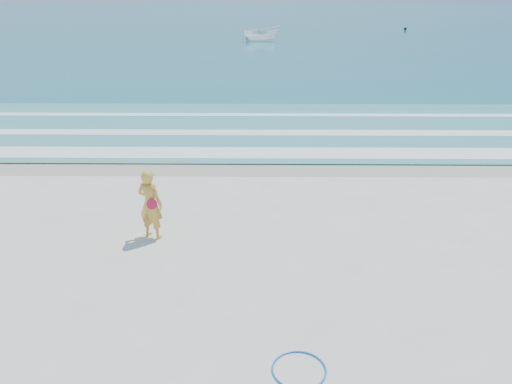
{
  "coord_description": "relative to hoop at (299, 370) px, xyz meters",
  "views": [
    {
      "loc": [
        0.65,
        -8.22,
        6.06
      ],
      "look_at": [
        0.52,
        4.0,
        1.0
      ],
      "focal_mm": 35.0,
      "sensor_mm": 36.0,
      "label": 1
    }
  ],
  "objects": [
    {
      "name": "buoy",
      "position": [
        20.49,
        70.38,
        0.24
      ],
      "size": [
        0.42,
        0.42,
        0.42
      ],
      "primitive_type": "sphere",
      "color": "black",
      "rests_on": "ocean"
    },
    {
      "name": "ground",
      "position": [
        -1.31,
        1.53,
        -0.02
      ],
      "size": [
        400.0,
        400.0,
        0.0
      ],
      "primitive_type": "plane",
      "color": "silver",
      "rests_on": "ground"
    },
    {
      "name": "foam_far",
      "position": [
        -1.31,
        18.03,
        0.04
      ],
      "size": [
        400.0,
        0.6,
        0.01
      ],
      "primitive_type": "cube",
      "color": "white",
      "rests_on": "shallow"
    },
    {
      "name": "shallow",
      "position": [
        -1.31,
        15.53,
        0.03
      ],
      "size": [
        400.0,
        10.0,
        0.01
      ],
      "primitive_type": "cube",
      "color": "#59B7AD",
      "rests_on": "ocean"
    },
    {
      "name": "wet_sand",
      "position": [
        -1.31,
        10.53,
        -0.02
      ],
      "size": [
        400.0,
        2.4,
        0.0
      ],
      "primitive_type": "cube",
      "color": "#B2A893",
      "rests_on": "ground"
    },
    {
      "name": "woman",
      "position": [
        -3.47,
        4.86,
        0.91
      ],
      "size": [
        0.8,
        0.67,
        1.86
      ],
      "color": "gold",
      "rests_on": "ground"
    },
    {
      "name": "boat",
      "position": [
        -0.62,
        54.34,
        0.88
      ],
      "size": [
        4.7,
        2.56,
        1.72
      ],
      "primitive_type": "imported",
      "rotation": [
        0.0,
        0.0,
        1.78
      ],
      "color": "white",
      "rests_on": "ocean"
    },
    {
      "name": "foam_near",
      "position": [
        -1.31,
        11.83,
        0.04
      ],
      "size": [
        400.0,
        1.4,
        0.01
      ],
      "primitive_type": "cube",
      "color": "white",
      "rests_on": "shallow"
    },
    {
      "name": "hoop",
      "position": [
        0.0,
        0.0,
        0.0
      ],
      "size": [
        1.11,
        1.11,
        0.03
      ],
      "primitive_type": "torus",
      "rotation": [
        0.0,
        0.0,
        0.2
      ],
      "color": "blue",
      "rests_on": "ground"
    },
    {
      "name": "ocean",
      "position": [
        -1.31,
        106.53,
        0.0
      ],
      "size": [
        400.0,
        190.0,
        0.04
      ],
      "primitive_type": "cube",
      "color": "#19727F",
      "rests_on": "ground"
    },
    {
      "name": "foam_mid",
      "position": [
        -1.31,
        14.73,
        0.04
      ],
      "size": [
        400.0,
        0.9,
        0.01
      ],
      "primitive_type": "cube",
      "color": "white",
      "rests_on": "shallow"
    }
  ]
}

